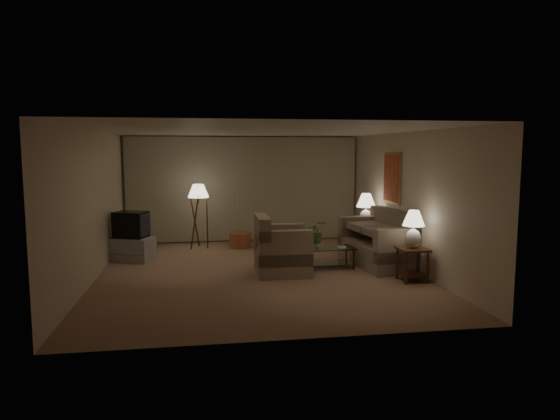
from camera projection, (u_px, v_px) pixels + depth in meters
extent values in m
plane|color=#A47F5A|center=(259.00, 272.00, 9.61)|extent=(7.00, 7.00, 0.00)
cube|color=beige|center=(243.00, 189.00, 12.88)|extent=(6.00, 0.04, 2.70)
cube|color=beige|center=(93.00, 205.00, 8.99)|extent=(0.04, 7.00, 2.70)
cube|color=beige|center=(408.00, 200.00, 9.92)|extent=(0.04, 7.00, 2.70)
cube|color=white|center=(258.00, 131.00, 9.29)|extent=(6.00, 7.00, 0.04)
cube|color=tan|center=(243.00, 189.00, 12.81)|extent=(5.85, 0.12, 2.65)
cube|color=gold|center=(392.00, 178.00, 10.65)|extent=(0.03, 0.90, 1.10)
cube|color=#AF2520|center=(391.00, 178.00, 10.65)|extent=(0.02, 0.80, 1.00)
cube|color=gray|center=(378.00, 253.00, 10.24)|extent=(2.18, 1.40, 0.46)
cube|color=gray|center=(283.00, 261.00, 9.52)|extent=(1.08, 1.03, 0.46)
cube|color=#37220F|center=(413.00, 249.00, 8.90)|extent=(0.50, 0.50, 0.04)
cube|color=#37220F|center=(412.00, 274.00, 8.95)|extent=(0.43, 0.43, 0.02)
cylinder|color=#37220F|center=(406.00, 269.00, 8.71)|extent=(0.05, 0.05, 0.56)
cylinder|color=#37220F|center=(397.00, 264.00, 9.10)|extent=(0.05, 0.05, 0.56)
cylinder|color=#37220F|center=(428.00, 268.00, 8.77)|extent=(0.05, 0.05, 0.56)
cylinder|color=#37220F|center=(418.00, 263.00, 9.16)|extent=(0.05, 0.05, 0.56)
cube|color=#37220F|center=(365.00, 227.00, 11.45)|extent=(0.54, 0.45, 0.04)
cube|color=#37220F|center=(365.00, 247.00, 11.50)|extent=(0.46, 0.38, 0.02)
cylinder|color=#37220F|center=(358.00, 242.00, 11.28)|extent=(0.05, 0.05, 0.56)
cylinder|color=#37220F|center=(354.00, 239.00, 11.62)|extent=(0.05, 0.05, 0.56)
cylinder|color=#37220F|center=(377.00, 241.00, 11.35)|extent=(0.05, 0.05, 0.56)
cylinder|color=#37220F|center=(372.00, 239.00, 11.69)|extent=(0.05, 0.05, 0.56)
ellipsoid|color=white|center=(413.00, 239.00, 8.88)|extent=(0.28, 0.28, 0.35)
cylinder|color=white|center=(413.00, 227.00, 8.85)|extent=(0.03, 0.03, 0.08)
cone|color=#F0E7CD|center=(414.00, 218.00, 8.83)|extent=(0.39, 0.39, 0.28)
ellipsoid|color=white|center=(366.00, 218.00, 11.42)|extent=(0.31, 0.31, 0.39)
cylinder|color=white|center=(366.00, 208.00, 11.39)|extent=(0.03, 0.03, 0.09)
cone|color=#F0E7CD|center=(366.00, 200.00, 11.37)|extent=(0.44, 0.44, 0.31)
cube|color=silver|center=(324.00, 248.00, 9.94)|extent=(1.21, 0.66, 0.02)
cube|color=silver|center=(324.00, 263.00, 9.98)|extent=(1.13, 0.58, 0.01)
cylinder|color=#3F2B19|center=(300.00, 262.00, 9.62)|extent=(0.04, 0.04, 0.40)
cylinder|color=#3F2B19|center=(295.00, 256.00, 10.14)|extent=(0.04, 0.04, 0.40)
cylinder|color=#3F2B19|center=(354.00, 260.00, 9.79)|extent=(0.04, 0.04, 0.40)
cylinder|color=#3F2B19|center=(346.00, 254.00, 10.30)|extent=(0.04, 0.04, 0.40)
cube|color=#9F9FA2|center=(132.00, 249.00, 10.60)|extent=(1.26, 1.16, 0.50)
cube|color=black|center=(131.00, 225.00, 10.54)|extent=(0.96, 0.91, 0.55)
cylinder|color=#37220F|center=(198.00, 198.00, 11.84)|extent=(0.04, 0.04, 0.22)
cone|color=#F0E7CD|center=(198.00, 191.00, 11.82)|extent=(0.50, 0.50, 0.31)
cylinder|color=#AB5A39|center=(240.00, 240.00, 12.06)|extent=(0.56, 0.56, 0.36)
imported|color=white|center=(317.00, 243.00, 9.91)|extent=(0.17, 0.17, 0.17)
imported|color=#557E38|center=(317.00, 229.00, 9.87)|extent=(0.41, 0.36, 0.43)
imported|color=olive|center=(338.00, 247.00, 9.88)|extent=(0.20, 0.25, 0.02)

